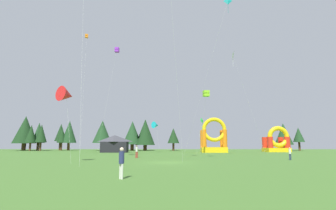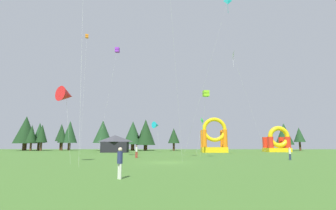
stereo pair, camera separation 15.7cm
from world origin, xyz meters
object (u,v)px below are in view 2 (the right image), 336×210
Objects in this scene: person_near_camera at (137,150)px; person_left_edge at (290,153)px; kite_red_delta at (66,95)px; kite_orange_box at (87,37)px; kite_white_diamond at (233,55)px; inflatable_blue_arch at (214,139)px; kite_teal_diamond at (227,3)px; festival_tent at (115,144)px; kite_green_diamond at (203,121)px; person_midfield at (120,160)px; kite_lime_box at (206,94)px; inflatable_red_slide at (277,143)px; kite_cyan_delta at (156,125)px.

person_left_edge is at bearing -21.35° from person_near_camera.
kite_red_delta is 0.31× the size of kite_orange_box.
kite_white_diamond is 2.65× the size of inflatable_blue_arch.
kite_teal_diamond is (27.32, -20.01, -3.81)m from kite_orange_box.
festival_tent is (6.42, 3.49, -24.08)m from kite_orange_box.
person_midfield is at bearing -104.81° from kite_green_diamond.
inflatable_blue_arch is (28.84, 3.18, -23.12)m from kite_orange_box.
kite_lime_box is at bearing -117.14° from kite_white_diamond.
kite_lime_box is (23.99, -19.78, -17.13)m from kite_orange_box.
inflatable_red_slide is (44.38, 6.60, -23.88)m from kite_orange_box.
kite_white_diamond is at bearing -21.20° from kite_cyan_delta.
person_near_camera is 22.20m from festival_tent.
kite_teal_diamond reaches higher than kite_red_delta.
person_left_edge is at bearing -52.29° from kite_cyan_delta.
inflatable_red_slide is at bearing 57.33° from kite_teal_diamond.
person_left_edge is (17.91, 16.95, -0.18)m from person_midfield.
inflatable_red_slide reaches higher than person_near_camera.
kite_orange_box is 3.42× the size of inflatable_blue_arch.
kite_orange_box reaches higher than kite_teal_diamond.
kite_teal_diamond is at bearing -93.74° from inflatable_blue_arch.
inflatable_blue_arch is (-15.55, -3.41, 0.76)m from inflatable_red_slide.
kite_lime_box reaches higher than inflatable_red_slide.
kite_white_diamond reaches higher than kite_lime_box.
kite_orange_box reaches higher than kite_green_diamond.
kite_cyan_delta is 1.12× the size of inflatable_red_slide.
kite_lime_box reaches higher than person_near_camera.
kite_green_diamond is at bearing 42.94° from person_near_camera.
kite_white_diamond is 3.40× the size of inflatable_red_slide.
kite_orange_box is at bearing 140.48° from kite_lime_box.
kite_lime_box is 5.02× the size of person_midfield.
person_midfield is at bearing -106.86° from inflatable_blue_arch.
person_midfield is (-7.90, -19.09, -7.78)m from kite_lime_box.
kite_lime_box is 5.17× the size of person_near_camera.
kite_orange_box is 4.39× the size of inflatable_red_slide.
inflatable_red_slide is (36.89, 33.40, -5.24)m from kite_red_delta.
kite_red_delta reaches higher than person_midfield.
kite_cyan_delta reaches higher than inflatable_red_slide.
kite_lime_box is 29.98m from festival_tent.
kite_green_diamond is 21.68m from inflatable_red_slide.
kite_cyan_delta is at bearing 118.01° from kite_teal_diamond.
person_left_edge is (6.68, -1.91, -21.29)m from kite_teal_diamond.
kite_red_delta is 17.99m from kite_lime_box.
person_left_edge is at bearing -12.04° from kite_lime_box.
kite_lime_box is at bearing -39.52° from kite_orange_box.
kite_cyan_delta is 4.40× the size of person_left_edge.
festival_tent is (-9.42, 1.93, -4.08)m from kite_cyan_delta.
person_left_edge is 25.70m from inflatable_blue_arch.
festival_tent is (-9.67, 42.37, 0.84)m from person_midfield.
inflatable_blue_arch is at bearing -167.61° from inflatable_red_slide.
kite_cyan_delta is at bearing 73.60° from kite_red_delta.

